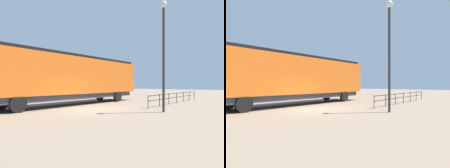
{
  "view_description": "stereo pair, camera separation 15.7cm",
  "coord_description": "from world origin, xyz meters",
  "views": [
    {
      "loc": [
        9.98,
        -10.12,
        1.81
      ],
      "look_at": [
        0.49,
        1.76,
        1.84
      ],
      "focal_mm": 31.35,
      "sensor_mm": 36.0,
      "label": 1
    },
    {
      "loc": [
        10.1,
        -10.02,
        1.81
      ],
      "look_at": [
        0.49,
        1.76,
        1.84
      ],
      "focal_mm": 31.35,
      "sensor_mm": 36.0,
      "label": 2
    }
  ],
  "objects": [
    {
      "name": "platform_fence",
      "position": [
        3.04,
        8.7,
        0.67
      ],
      "size": [
        0.05,
        11.71,
        1.02
      ],
      "color": "black",
      "rests_on": "ground_plane"
    },
    {
      "name": "locomotive",
      "position": [
        -3.72,
        1.67,
        2.44
      ],
      "size": [
        2.84,
        16.49,
        4.38
      ],
      "color": "orange",
      "rests_on": "ground_plane"
    },
    {
      "name": "lamp_post",
      "position": [
        4.68,
        1.88,
        4.75
      ],
      "size": [
        0.47,
        0.47,
        7.24
      ],
      "color": "#2D2D2D",
      "rests_on": "ground_plane"
    },
    {
      "name": "ground_plane",
      "position": [
        0.0,
        0.0,
        0.0
      ],
      "size": [
        120.0,
        120.0,
        0.0
      ],
      "primitive_type": "plane",
      "color": "#84705B"
    }
  ]
}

